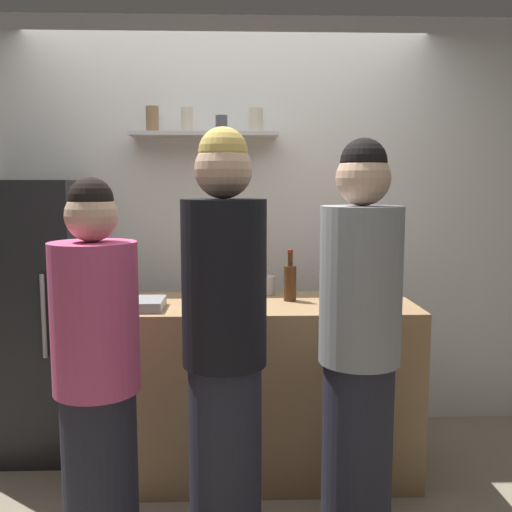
% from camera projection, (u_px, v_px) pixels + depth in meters
% --- Properties ---
extents(back_wall_assembly, '(4.80, 0.32, 2.60)m').
position_uv_depth(back_wall_assembly, '(227.00, 225.00, 3.69)').
color(back_wall_assembly, white).
rests_on(back_wall_assembly, ground).
extents(refrigerator, '(0.60, 0.63, 1.59)m').
position_uv_depth(refrigerator, '(34.00, 317.00, 3.32)').
color(refrigerator, black).
rests_on(refrigerator, ground).
extents(counter, '(1.68, 0.63, 0.94)m').
position_uv_depth(counter, '(256.00, 387.00, 3.08)').
color(counter, '#9E7A51').
rests_on(counter, ground).
extents(baking_pan, '(0.34, 0.24, 0.05)m').
position_uv_depth(baking_pan, '(130.00, 304.00, 2.87)').
color(baking_pan, gray).
rests_on(baking_pan, counter).
extents(utensil_holder, '(0.12, 0.12, 0.22)m').
position_uv_depth(utensil_holder, '(265.00, 285.00, 3.25)').
color(utensil_holder, '#B2B2B7').
rests_on(utensil_holder, counter).
extents(wine_bottle_amber_glass, '(0.07, 0.07, 0.28)m').
position_uv_depth(wine_bottle_amber_glass, '(290.00, 281.00, 3.07)').
color(wine_bottle_amber_glass, '#472814').
rests_on(wine_bottle_amber_glass, counter).
extents(wine_bottle_pale_glass, '(0.07, 0.07, 0.29)m').
position_uv_depth(wine_bottle_pale_glass, '(341.00, 291.00, 2.78)').
color(wine_bottle_pale_glass, '#B2BFB2').
rests_on(wine_bottle_pale_glass, counter).
extents(water_bottle_plastic, '(0.09, 0.09, 0.21)m').
position_uv_depth(water_bottle_plastic, '(197.00, 294.00, 2.77)').
color(water_bottle_plastic, silver).
rests_on(water_bottle_plastic, counter).
extents(person_pink_top, '(0.34, 0.34, 1.59)m').
position_uv_depth(person_pink_top, '(97.00, 383.00, 2.25)').
color(person_pink_top, '#262633').
rests_on(person_pink_top, ground).
extents(person_grey_hoodie, '(0.34, 0.34, 1.75)m').
position_uv_depth(person_grey_hoodie, '(359.00, 350.00, 2.38)').
color(person_grey_hoodie, '#262633').
rests_on(person_grey_hoodie, ground).
extents(person_blonde, '(0.34, 0.34, 1.78)m').
position_uv_depth(person_blonde, '(225.00, 351.00, 2.29)').
color(person_blonde, '#262633').
rests_on(person_blonde, ground).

